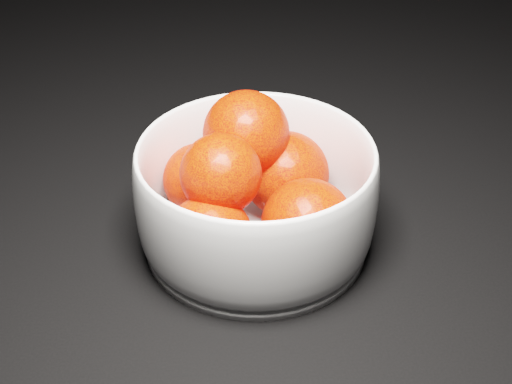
{
  "coord_description": "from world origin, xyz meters",
  "views": [
    {
      "loc": [
        0.22,
        -0.59,
        0.41
      ],
      "look_at": [
        0.25,
        -0.09,
        0.06
      ],
      "focal_mm": 50.0,
      "sensor_mm": 36.0,
      "label": 1
    }
  ],
  "objects": [
    {
      "name": "bowl",
      "position": [
        0.25,
        -0.09,
        0.05
      ],
      "size": [
        0.21,
        0.21,
        0.1
      ],
      "rotation": [
        0.0,
        0.0,
        0.05
      ],
      "color": "white",
      "rests_on": "ground"
    },
    {
      "name": "orange_pile",
      "position": [
        0.25,
        -0.09,
        0.06
      ],
      "size": [
        0.16,
        0.16,
        0.12
      ],
      "color": "red",
      "rests_on": "bowl"
    },
    {
      "name": "ground",
      "position": [
        0.0,
        0.0,
        0.0
      ],
      "size": [
        3.0,
        3.0,
        0.0
      ],
      "primitive_type": "cube",
      "color": "black",
      "rests_on": "ground"
    }
  ]
}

